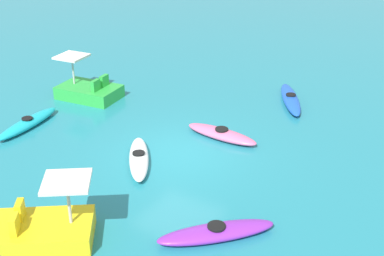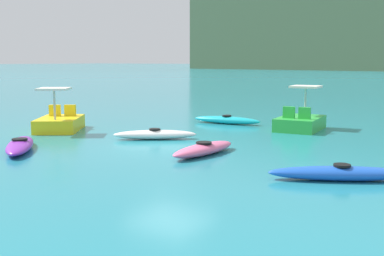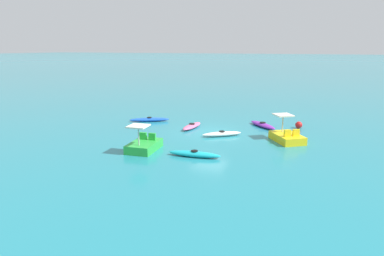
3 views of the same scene
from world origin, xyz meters
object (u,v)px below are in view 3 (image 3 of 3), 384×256
(kayak_white, at_px, (222,134))
(pedal_boat_yellow, at_px, (287,136))
(kayak_blue, at_px, (149,120))
(kayak_cyan, at_px, (194,154))
(kayak_pink, at_px, (192,126))
(kayak_purple, at_px, (263,125))
(pedal_boat_green, at_px, (144,145))
(buoy_red, at_px, (299,125))

(kayak_white, distance_m, pedal_boat_yellow, 4.36)
(kayak_blue, distance_m, kayak_white, 7.35)
(kayak_blue, xyz_separation_m, kayak_cyan, (-7.02, 7.07, 0.00))
(kayak_pink, relative_size, kayak_blue, 0.86)
(kayak_purple, distance_m, kayak_white, 4.40)
(kayak_purple, xyz_separation_m, kayak_blue, (9.07, 1.75, -0.00))
(kayak_pink, distance_m, kayak_purple, 5.51)
(kayak_white, bearing_deg, kayak_cyan, 89.87)
(kayak_white, xyz_separation_m, pedal_boat_yellow, (-4.34, -0.39, 0.17))
(kayak_cyan, height_order, kayak_white, same)
(pedal_boat_green, bearing_deg, kayak_purple, -120.95)
(pedal_boat_green, bearing_deg, pedal_boat_yellow, -144.92)
(kayak_blue, height_order, pedal_boat_green, pedal_boat_green)
(kayak_cyan, xyz_separation_m, buoy_red, (-4.67, -9.43, 0.10))
(kayak_pink, height_order, pedal_boat_green, pedal_boat_green)
(kayak_pink, xyz_separation_m, buoy_red, (-7.51, -3.16, 0.10))
(kayak_purple, bearing_deg, kayak_pink, 27.52)
(kayak_pink, bearing_deg, kayak_purple, -152.48)
(pedal_boat_yellow, bearing_deg, kayak_blue, -8.79)
(kayak_cyan, relative_size, buoy_red, 5.81)
(kayak_pink, bearing_deg, kayak_white, 154.53)
(kayak_pink, bearing_deg, pedal_boat_yellow, 172.35)
(kayak_purple, distance_m, kayak_blue, 9.24)
(kayak_purple, height_order, pedal_boat_green, pedal_boat_green)
(kayak_purple, xyz_separation_m, kayak_white, (2.04, 3.90, -0.00))
(kayak_blue, distance_m, buoy_red, 11.93)
(kayak_pink, relative_size, kayak_cyan, 0.89)
(kayak_pink, xyz_separation_m, pedal_boat_yellow, (-7.19, 0.97, 0.17))
(kayak_purple, height_order, pedal_boat_yellow, pedal_boat_yellow)
(kayak_blue, bearing_deg, kayak_white, 163.00)
(kayak_cyan, distance_m, buoy_red, 10.53)
(kayak_cyan, xyz_separation_m, kayak_white, (-0.01, -4.92, 0.00))
(pedal_boat_green, bearing_deg, kayak_cyan, -179.29)
(buoy_red, bearing_deg, kayak_blue, 11.45)
(kayak_blue, xyz_separation_m, kayak_white, (-7.03, 2.15, 0.00))
(pedal_boat_green, bearing_deg, kayak_white, -123.44)
(kayak_cyan, bearing_deg, pedal_boat_yellow, -129.35)
(buoy_red, bearing_deg, kayak_purple, 13.19)
(kayak_purple, bearing_deg, pedal_boat_green, 59.05)
(buoy_red, bearing_deg, kayak_white, 44.11)
(pedal_boat_green, bearing_deg, kayak_pink, -93.84)
(kayak_pink, height_order, kayak_cyan, same)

